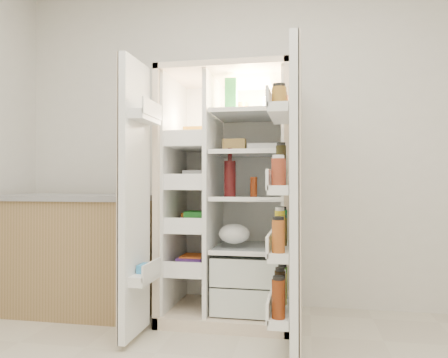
# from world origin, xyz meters

# --- Properties ---
(wall_back) EXTENTS (4.00, 0.02, 2.70)m
(wall_back) POSITION_xyz_m (0.00, 2.00, 1.35)
(wall_back) COLOR silver
(wall_back) RESTS_ON floor
(refrigerator) EXTENTS (0.92, 0.70, 1.80)m
(refrigerator) POSITION_xyz_m (-0.13, 1.65, 0.74)
(refrigerator) COLOR beige
(refrigerator) RESTS_ON floor
(freezer_door) EXTENTS (0.15, 0.40, 1.72)m
(freezer_door) POSITION_xyz_m (-0.64, 1.05, 0.89)
(freezer_door) COLOR white
(freezer_door) RESTS_ON floor
(fridge_door) EXTENTS (0.17, 0.58, 1.72)m
(fridge_door) POSITION_xyz_m (0.34, 0.96, 0.87)
(fridge_door) COLOR white
(fridge_door) RESTS_ON floor
(kitchen_counter) EXTENTS (1.24, 0.66, 0.90)m
(kitchen_counter) POSITION_xyz_m (-1.32, 1.57, 0.45)
(kitchen_counter) COLOR #94744A
(kitchen_counter) RESTS_ON floor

